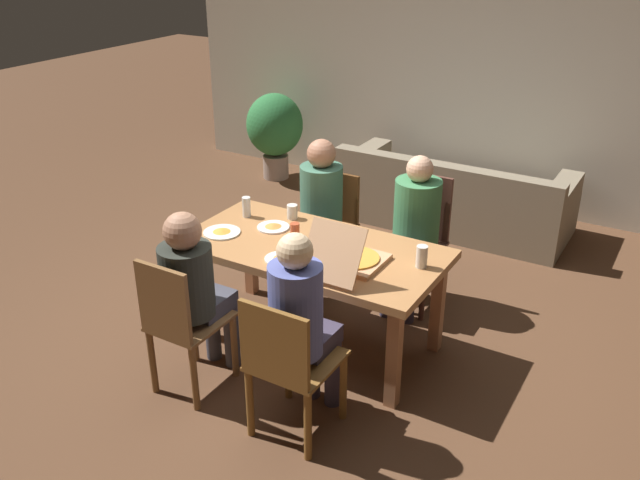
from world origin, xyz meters
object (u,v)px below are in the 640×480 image
(plate_2, at_px, (222,232))
(drinking_glass_2, at_px, (295,232))
(person_3, at_px, (414,221))
(couch, at_px, (453,200))
(drinking_glass_1, at_px, (246,207))
(chair_1, at_px, (288,364))
(dining_table, at_px, (312,258))
(drinking_glass_0, at_px, (292,212))
(plate_0, at_px, (273,227))
(person_2, at_px, (194,283))
(person_1, at_px, (301,316))
(drinking_glass_3, at_px, (422,257))
(plate_1, at_px, (281,258))
(potted_plant, at_px, (275,128))
(pizza_box_0, at_px, (351,259))
(chair_0, at_px, (327,222))
(chair_3, at_px, (420,236))
(person_0, at_px, (318,203))
(chair_2, at_px, (181,323))

(plate_2, relative_size, drinking_glass_2, 1.98)
(person_3, bearing_deg, couch, 99.28)
(drinking_glass_1, distance_m, couch, 2.38)
(chair_1, bearing_deg, dining_table, 113.22)
(dining_table, xyz_separation_m, drinking_glass_0, (-0.35, 0.31, 0.14))
(drinking_glass_2, bearing_deg, plate_0, 157.77)
(person_2, bearing_deg, drinking_glass_0, 88.12)
(drinking_glass_0, bearing_deg, couch, 76.91)
(person_1, xyz_separation_m, drinking_glass_3, (0.35, 0.83, 0.09))
(person_2, xyz_separation_m, drinking_glass_3, (1.11, 0.82, 0.11))
(plate_1, bearing_deg, plate_0, 129.80)
(drinking_glass_0, xyz_separation_m, couch, (0.48, 2.04, -0.52))
(person_3, distance_m, drinking_glass_0, 0.88)
(potted_plant, bearing_deg, person_1, -53.90)
(dining_table, xyz_separation_m, plate_1, (-0.07, -0.27, 0.09))
(dining_table, relative_size, person_3, 1.47)
(plate_2, bearing_deg, person_2, -67.45)
(plate_2, relative_size, couch, 0.12)
(pizza_box_0, bearing_deg, chair_0, 126.77)
(plate_1, bearing_deg, drinking_glass_1, 142.97)
(person_3, distance_m, potted_plant, 3.04)
(chair_3, relative_size, plate_2, 3.84)
(drinking_glass_0, bearing_deg, drinking_glass_2, -54.53)
(chair_1, relative_size, person_3, 0.76)
(plate_1, distance_m, drinking_glass_3, 0.87)
(dining_table, relative_size, person_1, 1.40)
(pizza_box_0, height_order, couch, pizza_box_0)
(plate_0, bearing_deg, plate_1, -50.20)
(person_0, relative_size, drinking_glass_2, 9.30)
(couch, bearing_deg, dining_table, -92.96)
(plate_2, bearing_deg, potted_plant, 117.47)
(chair_0, bearing_deg, chair_3, 4.97)
(dining_table, relative_size, chair_2, 1.86)
(person_3, height_order, pizza_box_0, person_3)
(person_2, bearing_deg, drinking_glass_2, 71.23)
(drinking_glass_0, bearing_deg, plate_2, -121.60)
(pizza_box_0, xyz_separation_m, drinking_glass_1, (-1.00, 0.29, 0.03))
(dining_table, xyz_separation_m, drinking_glass_2, (-0.14, 0.01, 0.15))
(plate_2, xyz_separation_m, couch, (0.75, 2.49, -0.48))
(pizza_box_0, bearing_deg, couch, 95.15)
(pizza_box_0, height_order, plate_1, pizza_box_0)
(chair_1, bearing_deg, pizza_box_0, 92.51)
(person_1, distance_m, person_3, 1.52)
(person_1, height_order, person_3, person_1)
(person_0, bearing_deg, plate_2, -105.84)
(person_2, distance_m, chair_3, 1.83)
(person_1, bearing_deg, plate_0, 131.85)
(drinking_glass_1, relative_size, potted_plant, 0.15)
(person_3, relative_size, potted_plant, 1.23)
(chair_3, xyz_separation_m, plate_2, (-1.01, -1.07, 0.22))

